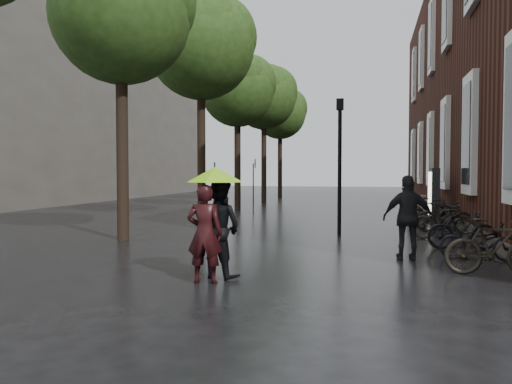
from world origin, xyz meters
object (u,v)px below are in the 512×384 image
(ad_lightbox, at_px, (434,196))
(lamp_post, at_px, (340,153))
(pedestrian_walking, at_px, (408,218))
(parked_bicycles, at_px, (446,220))
(person_burgundy, at_px, (205,233))
(person_black, at_px, (219,229))

(ad_lightbox, xyz_separation_m, lamp_post, (-3.17, -4.34, 1.43))
(pedestrian_walking, xyz_separation_m, parked_bicycles, (1.36, 4.19, -0.41))
(person_burgundy, xyz_separation_m, pedestrian_walking, (3.51, 3.06, 0.07))
(person_burgundy, xyz_separation_m, ad_lightbox, (5.00, 11.30, 0.18))
(pedestrian_walking, height_order, parked_bicycles, pedestrian_walking)
(parked_bicycles, distance_m, lamp_post, 3.62)
(person_burgundy, bearing_deg, person_black, -107.81)
(person_burgundy, bearing_deg, ad_lightbox, -119.14)
(pedestrian_walking, height_order, lamp_post, lamp_post)
(person_black, bearing_deg, pedestrian_walking, -122.33)
(lamp_post, bearing_deg, pedestrian_walking, -66.68)
(person_black, xyz_separation_m, lamp_post, (1.73, 6.48, 1.57))
(ad_lightbox, bearing_deg, pedestrian_walking, -98.29)
(parked_bicycles, bearing_deg, lamp_post, -174.41)
(person_black, relative_size, lamp_post, 0.43)
(pedestrian_walking, distance_m, parked_bicycles, 4.42)
(parked_bicycles, bearing_deg, person_burgundy, -123.88)
(pedestrian_walking, bearing_deg, person_burgundy, 34.49)
(pedestrian_walking, xyz_separation_m, ad_lightbox, (1.49, 8.23, 0.11))
(person_burgundy, height_order, pedestrian_walking, pedestrian_walking)
(person_burgundy, distance_m, lamp_post, 7.37)
(ad_lightbox, relative_size, lamp_post, 0.50)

